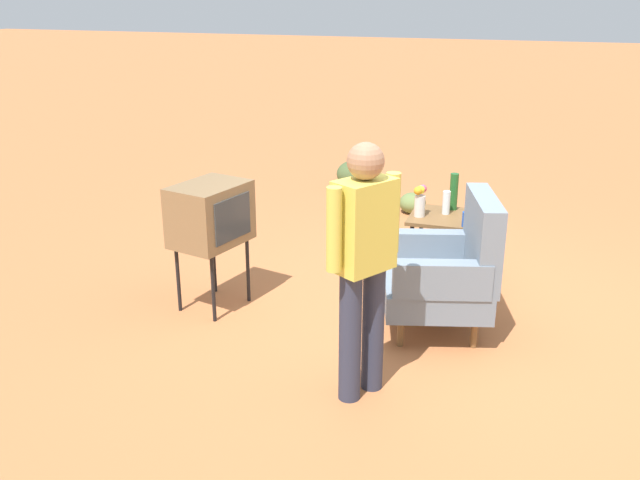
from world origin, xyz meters
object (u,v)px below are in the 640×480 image
(tv_on_stand, at_px, (211,215))
(flower_vase, at_px, (420,199))
(person_standing, at_px, (363,257))
(bottle_short_clear, at_px, (446,203))
(soda_can_blue, at_px, (466,219))
(bottle_wine_green, at_px, (454,192))
(side_table, at_px, (443,227))
(armchair, at_px, (450,269))

(tv_on_stand, bearing_deg, flower_vase, 120.59)
(person_standing, distance_m, bottle_short_clear, 1.93)
(tv_on_stand, bearing_deg, soda_can_blue, 111.13)
(soda_can_blue, bearing_deg, bottle_short_clear, -144.06)
(bottle_short_clear, xyz_separation_m, flower_vase, (0.13, -0.20, 0.05))
(person_standing, bearing_deg, bottle_wine_green, 172.68)
(side_table, relative_size, flower_vase, 2.45)
(armchair, relative_size, tv_on_stand, 1.03)
(bottle_wine_green, distance_m, flower_vase, 0.37)
(tv_on_stand, xyz_separation_m, soda_can_blue, (-0.73, 1.90, -0.07))
(armchair, distance_m, tv_on_stand, 1.89)
(armchair, height_order, bottle_short_clear, armchair)
(side_table, height_order, soda_can_blue, soda_can_blue)
(bottle_short_clear, bearing_deg, bottle_wine_green, 165.05)
(bottle_short_clear, bearing_deg, person_standing, -6.73)
(soda_can_blue, bearing_deg, armchair, -3.22)
(armchair, relative_size, person_standing, 0.65)
(flower_vase, bearing_deg, person_standing, -0.75)
(armchair, bearing_deg, soda_can_blue, 176.78)
(armchair, height_order, soda_can_blue, armchair)
(armchair, bearing_deg, side_table, -167.63)
(person_standing, xyz_separation_m, flower_vase, (-1.77, 0.02, -0.14))
(side_table, xyz_separation_m, soda_can_blue, (0.23, 0.21, 0.16))
(person_standing, distance_m, flower_vase, 1.78)
(armchair, distance_m, flower_vase, 0.87)
(soda_can_blue, distance_m, flower_vase, 0.44)
(armchair, relative_size, flower_vase, 4.00)
(armchair, distance_m, bottle_short_clear, 0.91)
(tv_on_stand, xyz_separation_m, flower_vase, (-0.88, 1.49, 0.01))
(side_table, xyz_separation_m, bottle_wine_green, (-0.20, 0.04, 0.26))
(bottle_short_clear, distance_m, bottle_wine_green, 0.16)
(side_table, bearing_deg, tv_on_stand, -60.28)
(tv_on_stand, distance_m, flower_vase, 1.73)
(armchair, bearing_deg, flower_vase, -152.82)
(person_standing, xyz_separation_m, bottle_wine_green, (-2.05, 0.26, -0.13))
(tv_on_stand, xyz_separation_m, bottle_wine_green, (-1.16, 1.73, 0.03))
(side_table, xyz_separation_m, tv_on_stand, (0.96, -1.69, 0.23))
(flower_vase, bearing_deg, side_table, 112.50)
(person_standing, xyz_separation_m, bottle_short_clear, (-1.90, 0.22, -0.19))
(side_table, xyz_separation_m, person_standing, (1.85, -0.22, 0.39))
(bottle_wine_green, bearing_deg, side_table, -12.83)
(soda_can_blue, bearing_deg, tv_on_stand, -68.87)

